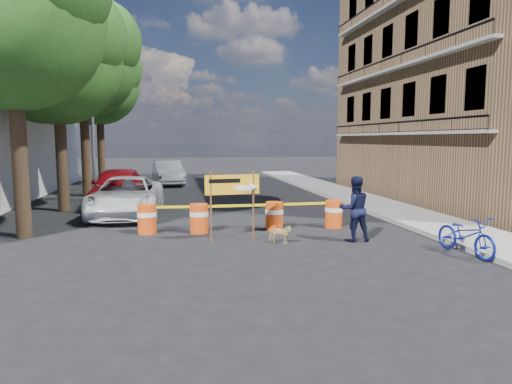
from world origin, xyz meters
name	(u,v)px	position (x,y,z in m)	size (l,w,h in m)	color
ground	(262,243)	(0.00, 0.00, 0.00)	(120.00, 120.00, 0.00)	black
sidewalk_east	(376,205)	(6.20, 6.00, 0.07)	(2.40, 40.00, 0.15)	gray
apartment_building	(475,74)	(12.00, 8.00, 6.00)	(8.00, 16.00, 12.00)	#8F6B49
tree_near	(14,15)	(-6.73, 2.00, 6.36)	(5.46, 5.20, 9.15)	#332316
tree_mid_a	(59,59)	(-6.74, 7.00, 6.01)	(5.25, 5.00, 8.68)	#332316
tree_mid_b	(83,62)	(-6.73, 12.00, 6.71)	(5.67, 5.40, 9.62)	#332316
tree_far	(100,84)	(-6.74, 17.00, 6.22)	(5.04, 4.80, 8.84)	#332316
streetlamp	(93,106)	(-5.93, 9.50, 4.38)	(1.25, 0.18, 8.00)	gray
barrel_far_left	(147,218)	(-3.23, 1.89, 0.47)	(0.58, 0.58, 0.90)	#CD430C
barrel_mid_left	(199,218)	(-1.65, 1.71, 0.47)	(0.58, 0.58, 0.90)	#CD430C
barrel_mid_right	(274,215)	(0.74, 1.75, 0.47)	(0.58, 0.58, 0.90)	#CD430C
barrel_far_right	(334,213)	(2.75, 1.81, 0.47)	(0.58, 0.58, 0.90)	#CD430C
detour_sign	(240,189)	(-0.56, 0.39, 1.48)	(1.56, 0.32, 2.02)	#592D19
pedestrian	(355,209)	(2.64, -0.21, 0.93)	(0.90, 0.71, 1.86)	black
bicycle	(467,217)	(4.80, -2.17, 0.96)	(0.67, 1.01, 1.92)	#122095
dog	(280,234)	(0.48, -0.18, 0.27)	(0.29, 0.64, 0.54)	#D1B878
suv_white	(127,196)	(-4.19, 5.41, 0.74)	(2.45, 5.31, 1.48)	silver
sedan_red	(118,187)	(-4.80, 8.10, 0.85)	(2.00, 4.98, 1.70)	#A80E18
sedan_silver	(168,173)	(-2.82, 17.23, 0.77)	(1.62, 4.65, 1.53)	#B0B3B7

